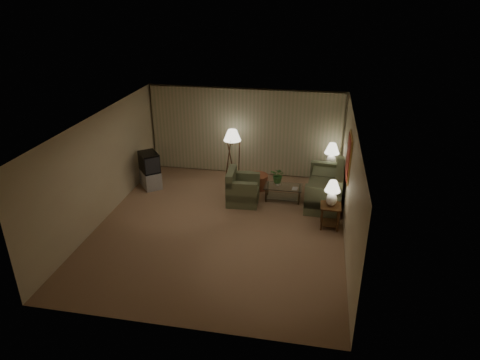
% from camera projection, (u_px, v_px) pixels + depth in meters
% --- Properties ---
extents(ground, '(7.00, 7.00, 0.00)m').
position_uv_depth(ground, '(221.00, 226.00, 10.63)').
color(ground, '#946852').
rests_on(ground, ground).
extents(room_shell, '(6.04, 7.02, 2.72)m').
position_uv_depth(room_shell, '(233.00, 140.00, 11.25)').
color(room_shell, beige).
rests_on(room_shell, ground).
extents(sofa, '(1.96, 1.13, 0.82)m').
position_uv_depth(sofa, '(324.00, 188.00, 11.67)').
color(sofa, '#68704E').
rests_on(sofa, ground).
extents(armchair, '(0.96, 0.92, 0.74)m').
position_uv_depth(armchair, '(243.00, 190.00, 11.66)').
color(armchair, '#68704E').
rests_on(armchair, ground).
extents(side_table_near, '(0.49, 0.49, 0.60)m').
position_uv_depth(side_table_near, '(330.00, 212.00, 10.44)').
color(side_table_near, '#341D0E').
rests_on(side_table_near, ground).
extents(side_table_far, '(0.46, 0.39, 0.60)m').
position_uv_depth(side_table_far, '(330.00, 174.00, 12.61)').
color(side_table_far, '#341D0E').
rests_on(side_table_far, ground).
extents(table_lamp_near, '(0.38, 0.38, 0.66)m').
position_uv_depth(table_lamp_near, '(332.00, 191.00, 10.20)').
color(table_lamp_near, white).
rests_on(table_lamp_near, side_table_near).
extents(table_lamp_far, '(0.43, 0.43, 0.74)m').
position_uv_depth(table_lamp_far, '(332.00, 153.00, 12.35)').
color(table_lamp_far, white).
rests_on(table_lamp_far, side_table_far).
extents(coffee_table, '(1.03, 0.56, 0.41)m').
position_uv_depth(coffee_table, '(283.00, 191.00, 11.82)').
color(coffee_table, silver).
rests_on(coffee_table, ground).
extents(tv_cabinet, '(1.21, 1.20, 0.50)m').
position_uv_depth(tv_cabinet, '(151.00, 179.00, 12.63)').
color(tv_cabinet, '#B0B0B2').
rests_on(tv_cabinet, ground).
extents(crt_tv, '(1.11, 1.11, 0.56)m').
position_uv_depth(crt_tv, '(149.00, 162.00, 12.41)').
color(crt_tv, black).
rests_on(crt_tv, tv_cabinet).
extents(floor_lamp, '(0.52, 0.52, 1.59)m').
position_uv_depth(floor_lamp, '(232.00, 154.00, 12.85)').
color(floor_lamp, '#341D0E').
rests_on(floor_lamp, ground).
extents(ottoman, '(0.64, 0.64, 0.42)m').
position_uv_depth(ottoman, '(257.00, 181.00, 12.55)').
color(ottoman, '#A44C37').
rests_on(ottoman, ground).
extents(vase, '(0.13, 0.13, 0.14)m').
position_uv_depth(vase, '(278.00, 184.00, 11.76)').
color(vase, white).
rests_on(vase, coffee_table).
extents(flowers, '(0.49, 0.46, 0.44)m').
position_uv_depth(flowers, '(278.00, 174.00, 11.64)').
color(flowers, '#407C37').
rests_on(flowers, vase).
extents(book, '(0.17, 0.22, 0.02)m').
position_uv_depth(book, '(292.00, 188.00, 11.63)').
color(book, olive).
rests_on(book, coffee_table).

